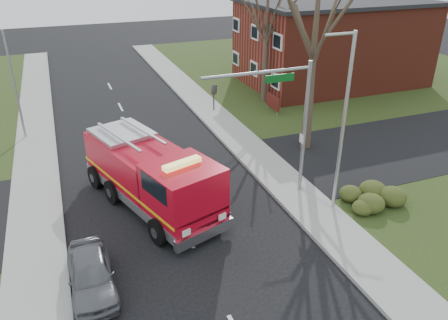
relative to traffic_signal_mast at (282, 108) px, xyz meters
name	(u,v)px	position (x,y,z in m)	size (l,w,h in m)	color
ground	(187,235)	(-5.21, -1.50, -4.71)	(120.00, 120.00, 0.00)	black
sidewalk_right	(309,206)	(0.99, -1.50, -4.63)	(2.40, 80.00, 0.15)	gray
sidewalk_left	(36,267)	(-11.41, -1.50, -4.63)	(2.40, 80.00, 0.15)	gray
brick_building	(332,42)	(13.79, 16.50, -1.05)	(15.40, 10.40, 7.25)	maroon
health_center_sign	(273,102)	(5.29, 11.00, -3.83)	(0.12, 2.00, 1.40)	#511613
hedge_corner	(371,196)	(3.79, -2.50, -4.13)	(2.80, 2.00, 0.90)	#2B3914
bare_tree_near	(316,27)	(4.29, 4.50, 2.71)	(6.00, 6.00, 12.00)	#3F3225
bare_tree_far	(267,19)	(5.79, 13.50, 1.78)	(5.25, 5.25, 10.50)	#3F3225
traffic_signal_mast	(282,108)	(0.00, 0.00, 0.00)	(5.29, 0.18, 6.80)	gray
streetlight_pole	(343,121)	(1.93, -2.00, -0.16)	(1.48, 0.16, 8.40)	#B7BABF
utility_pole_far	(15,87)	(-12.01, 12.50, -1.21)	(0.14, 0.14, 7.00)	gray
fire_engine	(152,177)	(-5.98, 1.44, -3.16)	(5.39, 8.97, 3.42)	#B7081B
parked_car_maroon	(91,274)	(-9.41, -3.45, -4.03)	(1.59, 3.96, 1.35)	#5B5D63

